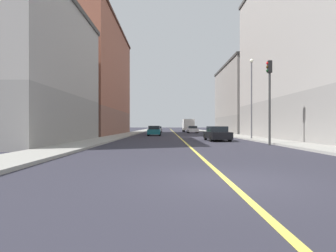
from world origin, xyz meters
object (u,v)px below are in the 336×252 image
at_px(building_right_midblock, 91,80).
at_px(building_left_mid, 249,99).
at_px(building_left_near, 320,46).
at_px(car_white, 193,130).
at_px(car_black, 217,134).
at_px(car_green, 155,130).
at_px(street_lamp_left_near, 252,91).
at_px(traffic_light_left_near, 269,91).
at_px(car_teal, 154,131).
at_px(box_truck, 188,125).
at_px(building_right_corner, 20,72).
at_px(car_silver, 158,129).

bearing_deg(building_right_midblock, building_left_mid, 14.54).
relative_size(building_left_near, car_white, 6.38).
bearing_deg(car_black, car_white, 89.34).
bearing_deg(car_green, street_lamp_left_near, -64.53).
height_order(building_left_mid, street_lamp_left_near, building_left_mid).
height_order(car_black, car_green, car_black).
xyz_separation_m(building_left_near, car_green, (-17.39, 22.73, -8.77)).
bearing_deg(car_black, building_left_mid, 67.49).
distance_m(building_left_mid, building_right_midblock, 28.56).
bearing_deg(traffic_light_left_near, car_teal, 115.53).
bearing_deg(box_truck, car_green, -116.90).
bearing_deg(building_left_near, building_right_corner, -170.40).
bearing_deg(street_lamp_left_near, box_truck, 95.67).
bearing_deg(box_truck, car_white, -89.51).
bearing_deg(box_truck, building_right_midblock, -131.08).
height_order(traffic_light_left_near, car_green, traffic_light_left_near).
bearing_deg(car_green, building_left_mid, 4.30).
xyz_separation_m(building_left_mid, traffic_light_left_near, (-7.75, -31.30, -2.33)).
xyz_separation_m(building_left_mid, building_right_midblock, (-27.54, -7.14, 2.43)).
distance_m(building_left_mid, traffic_light_left_near, 32.33).
height_order(traffic_light_left_near, car_black, traffic_light_left_near).
bearing_deg(building_left_near, car_silver, 117.31).
distance_m(building_left_mid, car_green, 18.35).
relative_size(building_right_corner, car_green, 3.81).
bearing_deg(building_left_near, street_lamp_left_near, 176.90).
distance_m(building_right_corner, car_teal, 20.62).
xyz_separation_m(car_black, car_green, (-6.81, 24.22, -0.03)).
bearing_deg(car_black, building_left_near, 8.02).
relative_size(building_right_corner, car_black, 3.53).
bearing_deg(car_green, building_right_corner, -110.34).
bearing_deg(building_left_mid, building_right_midblock, -165.46).
height_order(building_left_near, building_left_mid, building_left_near).
bearing_deg(car_white, building_right_midblock, -150.75).
height_order(building_left_near, street_lamp_left_near, building_left_near).
height_order(car_green, car_silver, car_green).
bearing_deg(building_left_near, car_white, 111.10).
height_order(street_lamp_left_near, car_silver, street_lamp_left_near).
bearing_deg(traffic_light_left_near, building_left_mid, 76.09).
xyz_separation_m(building_left_near, car_teal, (-17.12, 12.35, -8.72)).
bearing_deg(building_right_corner, car_silver, 74.89).
bearing_deg(traffic_light_left_near, car_black, 116.07).
relative_size(traffic_light_left_near, car_teal, 1.57).
bearing_deg(traffic_light_left_near, car_white, 94.23).
distance_m(building_right_midblock, street_lamp_left_near, 26.84).
height_order(building_left_near, car_black, building_left_near).
relative_size(building_left_near, car_green, 6.26).
distance_m(building_right_corner, car_black, 18.04).
bearing_deg(building_right_midblock, car_silver, 58.12).
xyz_separation_m(traffic_light_left_near, car_white, (-2.50, 33.84, -3.36)).
xyz_separation_m(building_right_midblock, street_lamp_left_near, (20.80, -16.53, -3.83)).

